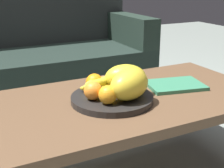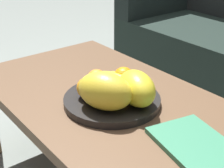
{
  "view_description": "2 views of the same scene",
  "coord_description": "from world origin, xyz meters",
  "px_view_note": "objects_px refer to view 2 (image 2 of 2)",
  "views": [
    {
      "loc": [
        -0.58,
        -1.08,
        0.9
      ],
      "look_at": [
        -0.04,
        -0.02,
        0.49
      ],
      "focal_mm": 50.69,
      "sensor_mm": 36.0,
      "label": 1
    },
    {
      "loc": [
        0.77,
        -0.66,
        1.0
      ],
      "look_at": [
        -0.04,
        -0.02,
        0.49
      ],
      "focal_mm": 54.93,
      "sensor_mm": 36.0,
      "label": 2
    }
  ],
  "objects_px": {
    "fruit_bowl": "(112,100)",
    "orange_front": "(87,88)",
    "orange_left": "(97,79)",
    "magazine": "(195,145)",
    "banana_bunch": "(120,83)",
    "melon_large_front": "(104,91)",
    "coffee_table": "(124,117)",
    "melon_smaller_beside": "(137,88)",
    "orange_right": "(124,77)"
  },
  "relations": [
    {
      "from": "fruit_bowl",
      "to": "orange_front",
      "type": "distance_m",
      "value": 0.1
    },
    {
      "from": "orange_left",
      "to": "magazine",
      "type": "distance_m",
      "value": 0.43
    },
    {
      "from": "fruit_bowl",
      "to": "banana_bunch",
      "type": "xyz_separation_m",
      "value": [
        -0.03,
        0.06,
        0.04
      ]
    },
    {
      "from": "orange_left",
      "to": "banana_bunch",
      "type": "height_order",
      "value": "orange_left"
    },
    {
      "from": "banana_bunch",
      "to": "magazine",
      "type": "xyz_separation_m",
      "value": [
        0.37,
        -0.03,
        -0.04
      ]
    },
    {
      "from": "orange_left",
      "to": "banana_bunch",
      "type": "relative_size",
      "value": 0.41
    },
    {
      "from": "orange_front",
      "to": "banana_bunch",
      "type": "relative_size",
      "value": 0.4
    },
    {
      "from": "melon_large_front",
      "to": "orange_left",
      "type": "distance_m",
      "value": 0.14
    },
    {
      "from": "coffee_table",
      "to": "melon_large_front",
      "type": "height_order",
      "value": "melon_large_front"
    },
    {
      "from": "coffee_table",
      "to": "orange_left",
      "type": "distance_m",
      "value": 0.17
    },
    {
      "from": "orange_left",
      "to": "magazine",
      "type": "bearing_deg",
      "value": 4.4
    },
    {
      "from": "melon_large_front",
      "to": "melon_smaller_beside",
      "type": "height_order",
      "value": "melon_large_front"
    },
    {
      "from": "coffee_table",
      "to": "magazine",
      "type": "height_order",
      "value": "magazine"
    },
    {
      "from": "melon_large_front",
      "to": "orange_front",
      "type": "distance_m",
      "value": 0.1
    },
    {
      "from": "melon_smaller_beside",
      "to": "banana_bunch",
      "type": "xyz_separation_m",
      "value": [
        -0.11,
        0.02,
        -0.03
      ]
    },
    {
      "from": "orange_front",
      "to": "magazine",
      "type": "bearing_deg",
      "value": 13.85
    },
    {
      "from": "fruit_bowl",
      "to": "magazine",
      "type": "distance_m",
      "value": 0.34
    },
    {
      "from": "orange_front",
      "to": "coffee_table",
      "type": "bearing_deg",
      "value": 42.17
    },
    {
      "from": "melon_smaller_beside",
      "to": "magazine",
      "type": "distance_m",
      "value": 0.27
    },
    {
      "from": "coffee_table",
      "to": "orange_right",
      "type": "relative_size",
      "value": 17.24
    },
    {
      "from": "coffee_table",
      "to": "melon_large_front",
      "type": "relative_size",
      "value": 6.96
    },
    {
      "from": "orange_right",
      "to": "magazine",
      "type": "height_order",
      "value": "orange_right"
    },
    {
      "from": "melon_smaller_beside",
      "to": "banana_bunch",
      "type": "relative_size",
      "value": 0.97
    },
    {
      "from": "melon_large_front",
      "to": "orange_front",
      "type": "height_order",
      "value": "melon_large_front"
    },
    {
      "from": "coffee_table",
      "to": "orange_front",
      "type": "height_order",
      "value": "orange_front"
    },
    {
      "from": "orange_right",
      "to": "orange_front",
      "type": "bearing_deg",
      "value": -94.48
    },
    {
      "from": "coffee_table",
      "to": "melon_smaller_beside",
      "type": "height_order",
      "value": "melon_smaller_beside"
    },
    {
      "from": "melon_smaller_beside",
      "to": "orange_front",
      "type": "height_order",
      "value": "melon_smaller_beside"
    },
    {
      "from": "melon_smaller_beside",
      "to": "orange_right",
      "type": "bearing_deg",
      "value": 159.05
    },
    {
      "from": "fruit_bowl",
      "to": "melon_large_front",
      "type": "bearing_deg",
      "value": -56.85
    },
    {
      "from": "melon_large_front",
      "to": "orange_right",
      "type": "distance_m",
      "value": 0.17
    },
    {
      "from": "orange_right",
      "to": "orange_left",
      "type": "bearing_deg",
      "value": -117.12
    },
    {
      "from": "fruit_bowl",
      "to": "melon_large_front",
      "type": "xyz_separation_m",
      "value": [
        0.04,
        -0.06,
        0.07
      ]
    },
    {
      "from": "fruit_bowl",
      "to": "banana_bunch",
      "type": "distance_m",
      "value": 0.08
    },
    {
      "from": "melon_large_front",
      "to": "orange_right",
      "type": "height_order",
      "value": "melon_large_front"
    },
    {
      "from": "orange_front",
      "to": "banana_bunch",
      "type": "bearing_deg",
      "value": 78.87
    },
    {
      "from": "magazine",
      "to": "banana_bunch",
      "type": "bearing_deg",
      "value": -172.04
    },
    {
      "from": "melon_smaller_beside",
      "to": "magazine",
      "type": "height_order",
      "value": "melon_smaller_beside"
    },
    {
      "from": "melon_smaller_beside",
      "to": "banana_bunch",
      "type": "height_order",
      "value": "melon_smaller_beside"
    },
    {
      "from": "orange_left",
      "to": "magazine",
      "type": "relative_size",
      "value": 0.29
    },
    {
      "from": "coffee_table",
      "to": "orange_front",
      "type": "bearing_deg",
      "value": -137.83
    },
    {
      "from": "orange_right",
      "to": "melon_large_front",
      "type": "bearing_deg",
      "value": -61.27
    },
    {
      "from": "coffee_table",
      "to": "orange_right",
      "type": "height_order",
      "value": "orange_right"
    },
    {
      "from": "banana_bunch",
      "to": "melon_smaller_beside",
      "type": "bearing_deg",
      "value": -10.85
    },
    {
      "from": "orange_left",
      "to": "banana_bunch",
      "type": "xyz_separation_m",
      "value": [
        0.06,
        0.06,
        -0.01
      ]
    },
    {
      "from": "fruit_bowl",
      "to": "banana_bunch",
      "type": "bearing_deg",
      "value": 114.62
    },
    {
      "from": "orange_right",
      "to": "fruit_bowl",
      "type": "bearing_deg",
      "value": -64.82
    },
    {
      "from": "orange_left",
      "to": "orange_right",
      "type": "relative_size",
      "value": 0.98
    },
    {
      "from": "orange_left",
      "to": "banana_bunch",
      "type": "distance_m",
      "value": 0.08
    },
    {
      "from": "melon_smaller_beside",
      "to": "orange_left",
      "type": "xyz_separation_m",
      "value": [
        -0.17,
        -0.04,
        -0.02
      ]
    }
  ]
}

